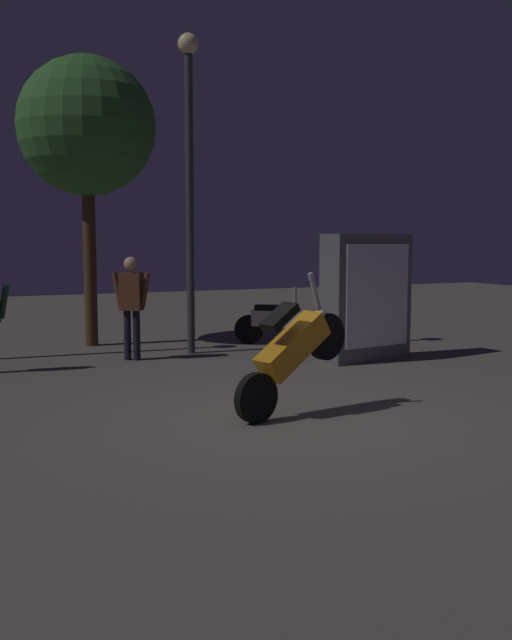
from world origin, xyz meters
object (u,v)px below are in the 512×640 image
streetlamp_near (189,156)px  kiosk_billboard (367,297)px  person_rider_beside (131,298)px  motorcycle_white_parked_left (277,322)px  motorcycle_orange_foreground (292,351)px

streetlamp_near → kiosk_billboard: bearing=-38.4°
streetlamp_near → person_rider_beside: bearing=-165.6°
person_rider_beside → streetlamp_near: 2.69m
motorcycle_white_parked_left → streetlamp_near: bearing=-133.8°
motorcycle_orange_foreground → person_rider_beside: person_rider_beside is taller
person_rider_beside → motorcycle_white_parked_left: bearing=136.6°
person_rider_beside → streetlamp_near: bearing=139.1°
motorcycle_orange_foreground → person_rider_beside: size_ratio=0.95×
motorcycle_orange_foreground → motorcycle_white_parked_left: motorcycle_orange_foreground is taller
motorcycle_white_parked_left → streetlamp_near: size_ratio=0.26×
motorcycle_orange_foreground → streetlamp_near: size_ratio=0.30×
motorcycle_white_parked_left → person_rider_beside: bearing=-132.2°
streetlamp_near → motorcycle_orange_foreground: bearing=-95.9°
kiosk_billboard → streetlamp_near: bearing=-47.8°
person_rider_beside → motorcycle_orange_foreground: bearing=42.8°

